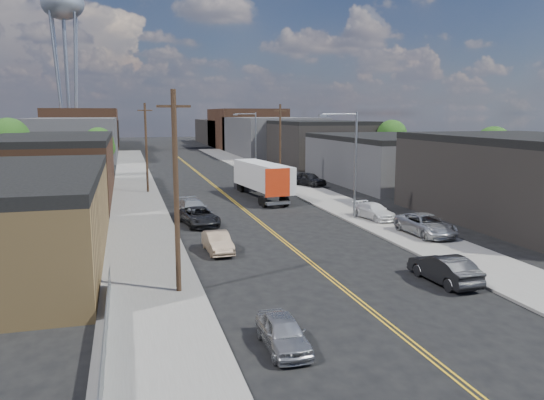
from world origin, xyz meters
TOP-DOWN VIEW (x-y plane):
  - ground at (0.00, 60.00)m, footprint 260.00×260.00m
  - centerline at (0.00, 45.00)m, footprint 0.32×120.00m
  - sidewalk_left at (-9.50, 45.00)m, footprint 5.00×140.00m
  - sidewalk_right at (9.50, 45.00)m, footprint 5.00×140.00m
  - warehouse_brown at (-18.00, 44.00)m, footprint 12.00×26.00m
  - industrial_right_a at (21.99, 20.00)m, footprint 14.00×22.00m
  - industrial_right_b at (22.00, 46.00)m, footprint 14.00×24.00m
  - industrial_right_c at (22.00, 72.00)m, footprint 14.00×22.00m
  - skyline_left_a at (-20.00, 95.00)m, footprint 16.00×30.00m
  - skyline_right_a at (20.00, 95.00)m, footprint 16.00×30.00m
  - skyline_left_b at (-20.00, 120.00)m, footprint 16.00×26.00m
  - skyline_right_b at (20.00, 120.00)m, footprint 16.00×26.00m
  - skyline_left_c at (-20.00, 140.00)m, footprint 16.00×40.00m
  - skyline_right_c at (20.00, 140.00)m, footprint 16.00×40.00m
  - water_tower at (-22.00, 110.00)m, footprint 9.00×9.00m
  - streetlight_near at (7.60, 25.00)m, footprint 3.39×0.25m
  - streetlight_far at (7.60, 60.00)m, footprint 3.39×0.25m
  - utility_pole_left_near at (-8.20, 10.00)m, footprint 1.60×0.26m
  - utility_pole_left_far at (-8.20, 45.00)m, footprint 1.60×0.26m
  - utility_pole_right at (8.20, 48.00)m, footprint 1.60×0.26m
  - chainlink_fence at (-11.50, 3.50)m, footprint 0.05×16.00m
  - tree_left_mid at (-23.94, 55.00)m, footprint 5.10×5.04m
  - tree_left_far at (-13.94, 62.00)m, footprint 4.35×4.20m
  - tree_right_near at (30.06, 36.00)m, footprint 4.60×4.48m
  - tree_right_far at (30.06, 60.00)m, footprint 4.85×4.76m
  - semi_truck at (3.17, 38.81)m, footprint 3.84×14.78m
  - car_left_a at (-5.00, 2.63)m, footprint 1.53×3.77m
  - car_left_b at (-5.00, 17.32)m, footprint 1.58×4.13m
  - car_left_c at (-5.00, 26.00)m, footprint 3.09×5.48m
  - car_left_d at (-5.13, 28.96)m, footprint 2.93×5.77m
  - car_right_oncoming at (5.51, 8.00)m, footprint 1.86×4.68m
  - car_right_lot_a at (10.29, 17.56)m, footprint 2.69×5.54m
  - car_right_lot_b at (9.35, 24.00)m, footprint 2.58×4.72m
  - car_right_lot_c at (11.00, 44.96)m, footprint 3.57×5.18m
  - car_ahead_truck at (4.50, 47.78)m, footprint 2.33×4.77m

SIDE VIEW (x-z plane):
  - ground at x=0.00m, z-range 0.00..0.00m
  - centerline at x=0.00m, z-range 0.00..0.01m
  - sidewalk_left at x=-9.50m, z-range 0.00..0.15m
  - sidewalk_right at x=9.50m, z-range 0.00..0.15m
  - car_left_a at x=-5.00m, z-range 0.00..1.28m
  - car_ahead_truck at x=4.50m, z-range 0.00..1.31m
  - chainlink_fence at x=-11.50m, z-range 0.04..1.27m
  - car_left_b at x=-5.00m, z-range 0.00..1.34m
  - car_left_c at x=-5.00m, z-range 0.00..1.45m
  - car_right_oncoming at x=5.51m, z-range 0.00..1.52m
  - car_right_lot_b at x=9.35m, z-range 0.15..1.45m
  - car_left_d at x=-5.13m, z-range 0.00..1.60m
  - car_right_lot_a at x=10.29m, z-range 0.15..1.67m
  - car_right_lot_c at x=11.00m, z-range 0.15..1.79m
  - semi_truck at x=3.17m, z-range 0.26..4.06m
  - industrial_right_b at x=22.00m, z-range 0.00..6.10m
  - warehouse_brown at x=-18.00m, z-range 0.00..6.60m
  - skyline_left_c at x=-20.00m, z-range 0.00..7.00m
  - skyline_right_c at x=20.00m, z-range 0.00..7.00m
  - industrial_right_a at x=21.99m, z-range 0.00..7.10m
  - industrial_right_c at x=22.00m, z-range 0.00..7.60m
  - skyline_left_a at x=-20.00m, z-range 0.00..8.00m
  - skyline_right_a at x=20.00m, z-range 0.00..8.00m
  - tree_left_far at x=-13.94m, z-range 1.08..8.05m
  - tree_right_near at x=30.06m, z-range 1.15..8.59m
  - skyline_left_b at x=-20.00m, z-range 0.00..10.00m
  - skyline_right_b at x=20.00m, z-range 0.00..10.00m
  - utility_pole_left_near at x=-8.20m, z-range 0.14..10.14m
  - utility_pole_left_far at x=-8.20m, z-range 0.14..10.14m
  - utility_pole_right at x=8.20m, z-range 0.14..10.14m
  - tree_right_far at x=30.06m, z-range 1.22..9.13m
  - streetlight_near at x=7.60m, z-range 0.83..9.83m
  - streetlight_far at x=7.60m, z-range 0.83..9.83m
  - tree_left_mid at x=-23.94m, z-range 1.30..9.67m
  - water_tower at x=-22.00m, z-range 12.20..49.10m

